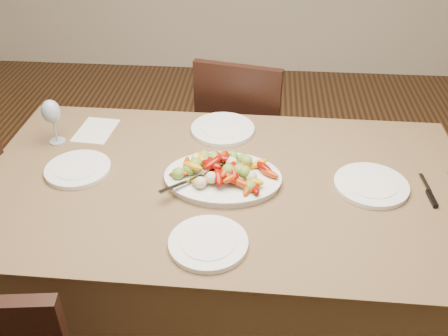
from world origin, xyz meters
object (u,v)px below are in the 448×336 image
serving_platter (223,179)px  plate_left (78,169)px  dining_table (224,254)px  plate_right (371,185)px  plate_far (223,129)px  chair_far (245,134)px  plate_near (208,243)px  wine_glass (53,120)px

serving_platter → plate_left: serving_platter is taller
dining_table → serving_platter: (-0.00, -0.00, 0.39)m
dining_table → plate_right: (0.54, 0.01, 0.39)m
serving_platter → plate_far: (-0.03, 0.37, -0.00)m
chair_far → serving_platter: chair_far is taller
serving_platter → plate_far: bearing=95.0°
serving_platter → plate_near: serving_platter is taller
serving_platter → plate_right: 0.54m
dining_table → plate_near: (-0.02, -0.34, 0.39)m
plate_right → plate_far: size_ratio=0.99×
plate_far → plate_right: bearing=-31.5°
plate_far → wine_glass: 0.70m
plate_left → wine_glass: bearing=127.6°
chair_far → plate_right: (0.49, -0.81, 0.29)m
plate_left → plate_right: (1.10, -0.01, 0.00)m
dining_table → serving_platter: bearing=-155.5°
dining_table → serving_platter: 0.39m
plate_left → plate_right: bearing=-0.4°
dining_table → plate_far: plate_far is taller
serving_platter → plate_right: (0.54, 0.01, -0.00)m
serving_platter → plate_left: (-0.56, 0.02, -0.00)m
plate_right → plate_near: 0.66m
serving_platter → plate_right: bearing=1.3°
chair_far → plate_near: chair_far is taller
plate_near → plate_far: bearing=91.3°
plate_left → plate_far: same height
chair_far → plate_left: (-0.61, -0.80, 0.29)m
plate_left → plate_far: bearing=33.3°
plate_right → wine_glass: wine_glass is taller
serving_platter → wine_glass: bearing=162.8°
chair_far → plate_right: size_ratio=3.52×
dining_table → chair_far: 0.82m
dining_table → chair_far: size_ratio=1.94×
plate_left → wine_glass: wine_glass is taller
dining_table → serving_platter: size_ratio=4.35×
plate_right → plate_left: bearing=179.6°
plate_near → wine_glass: 0.90m
wine_glass → plate_near: bearing=-38.8°
chair_far → plate_near: bearing=98.4°
chair_far → plate_far: 0.55m
dining_table → plate_far: size_ratio=6.72×
chair_far → serving_platter: size_ratio=2.25×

